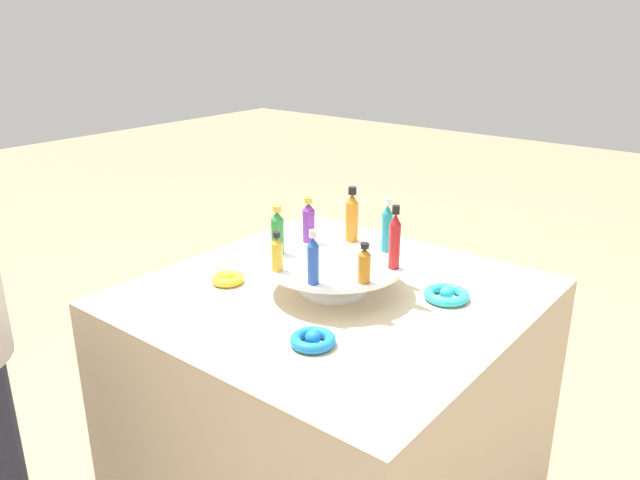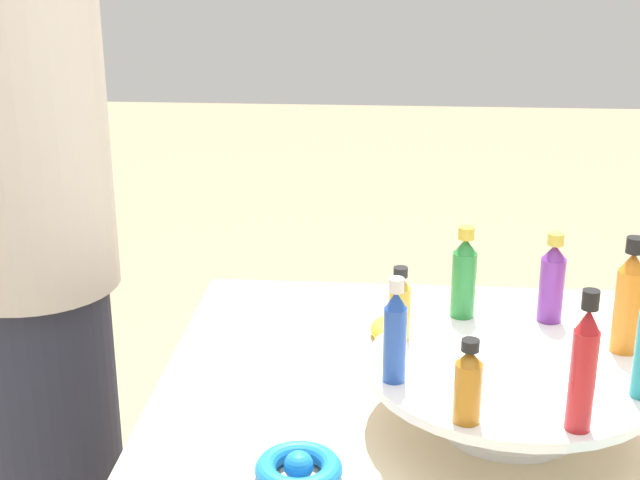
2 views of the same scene
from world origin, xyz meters
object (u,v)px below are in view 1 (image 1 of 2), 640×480
object	(u,v)px
bottle_red	(395,240)
bottle_blue	(313,259)
bottle_amber	(364,265)
bottle_gold	(277,253)
ribbon_bow_teal	(447,295)
bottle_purple	(309,221)
bottle_green	(277,231)
ribbon_bow_blue	(313,340)
ribbon_bow_gold	(228,278)
bottle_orange	(352,217)
display_stand	(334,269)
bottle_teal	(387,227)
ribbon_bow_purple	(349,248)

from	to	relation	value
bottle_red	bottle_blue	bearing A→B (deg)	154.25
bottle_red	bottle_amber	bearing A→B (deg)	176.75
bottle_gold	ribbon_bow_teal	bearing A→B (deg)	-49.19
bottle_purple	bottle_blue	bearing A→B (deg)	-138.25
bottle_green	bottle_gold	world-z (taller)	bottle_green
ribbon_bow_blue	ribbon_bow_gold	bearing A→B (deg)	73.41
bottle_orange	bottle_amber	size ratio (longest dim) A/B	1.56
display_stand	bottle_orange	world-z (taller)	bottle_orange
bottle_green	ribbon_bow_gold	distance (m)	0.18
display_stand	bottle_teal	bearing A→B (deg)	-25.75
display_stand	bottle_orange	xyz separation A→B (m)	(0.14, 0.05, 0.09)
bottle_purple	bottle_green	distance (m)	0.11
display_stand	ribbon_bow_blue	distance (m)	0.28
ribbon_bow_purple	ribbon_bow_gold	xyz separation A→B (m)	(-0.37, 0.11, -0.00)
bottle_purple	bottle_red	xyz separation A→B (m)	(-0.02, -0.27, 0.01)
ribbon_bow_teal	bottle_red	bearing A→B (deg)	128.83
bottle_blue	ribbon_bow_purple	distance (m)	0.44
ribbon_bow_teal	ribbon_bow_gold	bearing A→B (deg)	118.41
bottle_teal	bottle_green	world-z (taller)	bottle_teal
ribbon_bow_purple	ribbon_bow_gold	size ratio (longest dim) A/B	1.09
ribbon_bow_gold	bottle_red	bearing A→B (deg)	-64.80
bottle_purple	bottle_blue	world-z (taller)	bottle_blue
bottle_red	ribbon_bow_blue	distance (m)	0.32
display_stand	bottle_orange	size ratio (longest dim) A/B	2.37
bottle_gold	ribbon_bow_teal	xyz separation A→B (m)	(0.26, -0.30, -0.11)
bottle_red	ribbon_bow_teal	distance (m)	0.19
bottle_blue	display_stand	bearing A→B (deg)	19.25
ribbon_bow_blue	bottle_green	bearing A→B (deg)	54.55
ribbon_bow_blue	bottle_purple	bearing A→B (deg)	40.81
display_stand	bottle_gold	xyz separation A→B (m)	(-0.13, 0.06, 0.07)
ribbon_bow_purple	bottle_orange	bearing A→B (deg)	-141.17
bottle_orange	bottle_red	world-z (taller)	bottle_red
bottle_green	ribbon_bow_blue	bearing A→B (deg)	-125.45
bottle_purple	ribbon_bow_teal	size ratio (longest dim) A/B	1.11
bottle_orange	ribbon_bow_purple	distance (m)	0.19
bottle_purple	bottle_blue	xyz separation A→B (m)	(-0.20, -0.18, 0.00)
bottle_amber	ribbon_bow_blue	distance (m)	0.21
bottle_green	bottle_blue	world-z (taller)	same
bottle_amber	ribbon_bow_purple	world-z (taller)	bottle_amber
bottle_teal	bottle_orange	bearing A→B (deg)	86.75
ribbon_bow_purple	ribbon_bow_teal	distance (m)	0.39
bottle_teal	ribbon_bow_purple	distance (m)	0.26
bottle_purple	ribbon_bow_blue	world-z (taller)	bottle_purple
bottle_teal	ribbon_bow_teal	xyz separation A→B (m)	(-0.00, -0.18, -0.13)
bottle_orange	ribbon_bow_teal	xyz separation A→B (m)	(-0.01, -0.29, -0.14)
bottle_orange	bottle_purple	bearing A→B (deg)	131.75
ribbon_bow_blue	bottle_red	bearing A→B (deg)	-1.83
ribbon_bow_gold	bottle_teal	bearing A→B (deg)	-49.19
ribbon_bow_purple	ribbon_bow_blue	size ratio (longest dim) A/B	0.93
bottle_amber	ribbon_bow_teal	distance (m)	0.25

